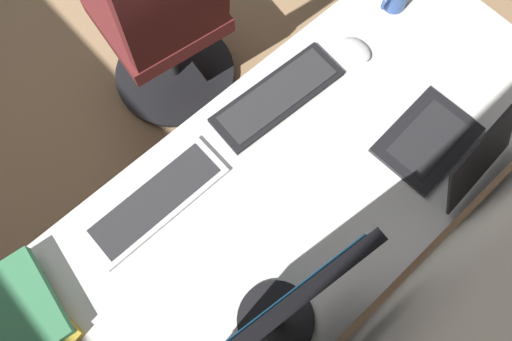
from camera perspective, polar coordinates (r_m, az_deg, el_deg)
The scene contains 9 objects.
desk at distance 1.40m, azimuth 1.39°, elevation -5.41°, with size 1.99×0.73×0.73m.
drawer_pedestal at distance 1.69m, azimuth -8.32°, elevation -17.30°, with size 0.40×0.51×0.69m.
monitor_primary at distance 1.06m, azimuth 2.75°, elevation -16.69°, with size 0.46×0.20×0.41m.
laptop_leftmost at distance 1.45m, azimuth 21.81°, elevation 2.64°, with size 0.30×0.30×0.20m.
keyboard_main at distance 1.36m, azimuth -11.84°, elevation -3.57°, with size 0.42×0.14×0.02m.
keyboard_spare at distance 1.46m, azimuth 2.55°, elevation 8.80°, with size 0.43×0.16×0.02m.
mouse_main at distance 1.56m, azimuth 11.84°, elevation 13.91°, with size 0.06×0.10×0.03m, color silver.
book_stack_near at distance 1.39m, azimuth -26.65°, elevation -15.38°, with size 0.24×0.31×0.07m.
office_chair at distance 1.96m, azimuth -10.39°, elevation 16.18°, with size 0.56×0.58×0.97m.
Camera 1 is at (0.40, 1.98, 2.02)m, focal length 33.70 mm.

